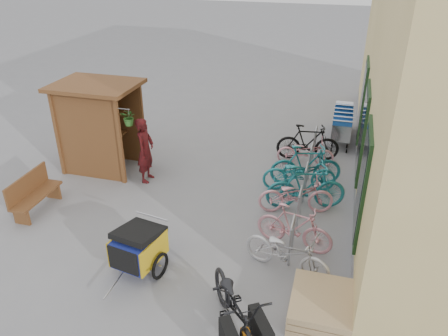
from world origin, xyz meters
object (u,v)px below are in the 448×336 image
(bike_2, at_px, (296,195))
(pallet_stack, at_px, (321,306))
(bike_3, at_px, (306,187))
(child_trailer, at_px, (138,246))
(bike_0, at_px, (287,252))
(bench, at_px, (33,193))
(kiosk, at_px, (96,115))
(shopping_carts, at_px, (343,121))
(cargo_bike, at_px, (236,309))
(bike_7, at_px, (308,142))
(bike_1, at_px, (294,227))
(bike_4, at_px, (299,173))
(bike_5, at_px, (306,165))
(bike_6, at_px, (305,152))
(person_kiosk, at_px, (145,150))

(bike_2, bearing_deg, pallet_stack, -179.72)
(bike_3, bearing_deg, child_trailer, 121.09)
(pallet_stack, height_order, bike_0, bike_0)
(bench, relative_size, bike_0, 0.83)
(kiosk, xyz_separation_m, shopping_carts, (6.28, 3.85, -0.94))
(shopping_carts, relative_size, cargo_bike, 1.10)
(kiosk, xyz_separation_m, bike_7, (5.40, 2.06, -1.02))
(bench, xyz_separation_m, bike_1, (5.98, 0.26, 0.02))
(bike_2, relative_size, bike_4, 0.94)
(bike_5, distance_m, bike_7, 1.48)
(pallet_stack, bearing_deg, bike_4, 102.21)
(kiosk, xyz_separation_m, bike_3, (5.63, -0.56, -0.99))
(bike_5, height_order, bike_6, bike_5)
(bike_3, height_order, bike_4, bike_3)
(bike_2, bearing_deg, bike_7, -14.04)
(child_trailer, height_order, bike_3, bike_3)
(person_kiosk, relative_size, bike_0, 0.98)
(pallet_stack, xyz_separation_m, bench, (-6.67, 1.50, 0.26))
(person_kiosk, relative_size, bike_5, 0.95)
(shopping_carts, xyz_separation_m, bike_4, (-0.89, -3.62, -0.13))
(kiosk, distance_m, person_kiosk, 1.68)
(cargo_bike, relative_size, bike_6, 1.35)
(bike_2, relative_size, bike_3, 0.93)
(bench, height_order, bike_7, bike_7)
(kiosk, bearing_deg, bike_3, -5.69)
(pallet_stack, bearing_deg, cargo_bike, -148.96)
(shopping_carts, height_order, cargo_bike, cargo_bike)
(person_kiosk, bearing_deg, bike_3, -95.43)
(bike_3, bearing_deg, cargo_bike, 154.61)
(pallet_stack, bearing_deg, bench, 167.36)
(bike_3, xyz_separation_m, bike_6, (-0.25, 2.23, -0.15))
(cargo_bike, bearing_deg, bike_6, 53.66)
(bike_1, bearing_deg, person_kiosk, 78.00)
(bike_0, distance_m, bike_5, 3.50)
(bike_0, relative_size, bike_7, 0.99)
(kiosk, relative_size, bike_3, 1.34)
(pallet_stack, xyz_separation_m, bike_0, (-0.72, 0.95, 0.25))
(bike_5, bearing_deg, child_trailer, 132.86)
(bike_4, relative_size, bike_6, 1.16)
(kiosk, distance_m, bike_3, 5.75)
(kiosk, height_order, bike_1, kiosk)
(shopping_carts, height_order, bike_0, shopping_carts)
(pallet_stack, height_order, bench, bench)
(bike_5, relative_size, bike_7, 1.02)
(bench, height_order, bike_1, bike_1)
(pallet_stack, height_order, shopping_carts, shopping_carts)
(bike_4, height_order, bike_7, bike_7)
(bench, xyz_separation_m, cargo_bike, (5.40, -2.26, 0.07))
(person_kiosk, height_order, bike_7, person_kiosk)
(bike_7, bearing_deg, bike_5, 174.90)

